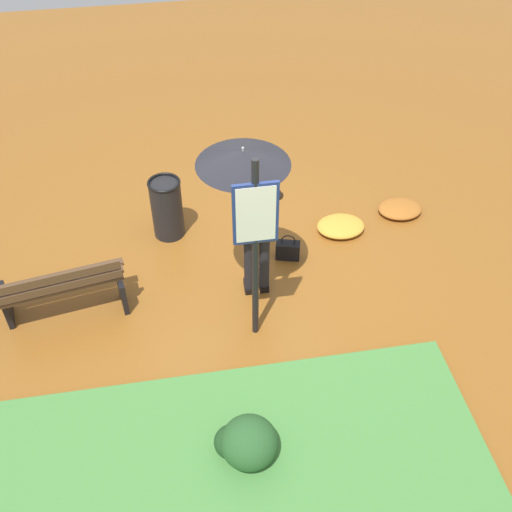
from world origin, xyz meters
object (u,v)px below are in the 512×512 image
(trash_bin, at_px, (167,208))
(park_bench, at_px, (61,289))
(info_sign_post, at_px, (255,234))
(handbag, at_px, (288,250))
(person_with_umbrella, at_px, (249,187))

(trash_bin, bearing_deg, park_bench, 44.60)
(info_sign_post, bearing_deg, handbag, -118.09)
(person_with_umbrella, bearing_deg, trash_bin, -54.78)
(handbag, height_order, trash_bin, trash_bin)
(person_with_umbrella, height_order, trash_bin, person_with_umbrella)
(person_with_umbrella, relative_size, park_bench, 1.46)
(person_with_umbrella, distance_m, trash_bin, 1.89)
(info_sign_post, xyz_separation_m, handbag, (-0.60, -1.13, -1.32))
(park_bench, distance_m, trash_bin, 1.75)
(handbag, distance_m, park_bench, 2.75)
(person_with_umbrella, height_order, info_sign_post, info_sign_post)
(park_bench, height_order, trash_bin, trash_bin)
(handbag, relative_size, trash_bin, 0.44)
(info_sign_post, bearing_deg, person_with_umbrella, -93.64)
(info_sign_post, xyz_separation_m, park_bench, (2.08, -0.62, -1.04))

